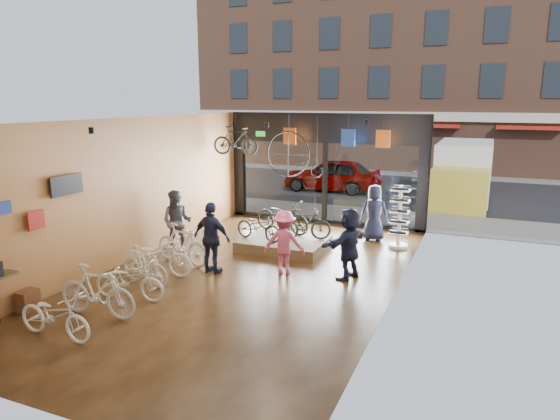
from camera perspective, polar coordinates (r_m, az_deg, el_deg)
The scene contains 35 objects.
ground_plane at distance 12.41m, azimuth -3.54°, elevation -7.65°, with size 7.00×12.00×0.04m, color black.
ceiling at distance 11.65m, azimuth -3.80°, elevation 10.37°, with size 7.00×12.00×0.04m, color black.
wall_left at distance 13.79m, azimuth -16.89°, elevation 2.16°, with size 0.04×12.00×3.80m, color #A26739.
wall_right at distance 10.81m, azimuth 13.29°, elevation -0.39°, with size 0.04×12.00×3.80m, color beige.
wall_back at distance 7.21m, azimuth -25.66°, elevation -7.85°, with size 7.00×0.04×3.80m, color beige.
storefront at distance 17.38m, azimuth 5.19°, elevation 4.71°, with size 7.00×0.26×3.80m, color black, non-canonical shape.
exit_sign at distance 18.02m, azimuth -2.23°, elevation 8.71°, with size 0.35×0.06×0.18m, color #198C26.
street_road at distance 26.29m, azimuth 11.10°, elevation 2.98°, with size 30.00×18.00×0.02m, color black.
sidewalk_near at distance 18.84m, azimuth 6.19°, elevation -0.39°, with size 30.00×2.40×0.12m, color slate.
sidewalk_far at distance 30.17m, azimuth 12.69°, elevation 4.26°, with size 30.00×2.00×0.12m, color slate.
opposite_building at distance 32.45m, azimuth 14.13°, elevation 17.05°, with size 26.00×5.00×14.00m, color brown.
street_car at distance 23.68m, azimuth 5.96°, elevation 4.02°, with size 1.81×4.51×1.54m, color gray.
box_truck at distance 21.65m, azimuth 20.14°, elevation 3.81°, with size 2.12×6.35×2.50m, color silver, non-canonical shape.
floor_bike_0 at distance 10.08m, azimuth -24.34°, elevation -10.92°, with size 0.58×1.66×0.87m, color beige.
floor_bike_1 at distance 10.66m, azimuth -20.18°, elevation -8.70°, with size 0.50×1.78×1.07m, color beige.
floor_bike_2 at distance 11.35m, azimuth -16.85°, elevation -7.72°, with size 0.57×1.65×0.87m, color beige.
floor_bike_3 at distance 12.11m, azimuth -15.19°, elevation -6.20°, with size 0.43×1.52×0.92m, color beige.
floor_bike_4 at distance 12.64m, azimuth -13.90°, elevation -5.22°, with size 0.64×1.83×0.96m, color beige.
floor_bike_5 at distance 13.35m, azimuth -11.14°, elevation -3.87°, with size 0.51×1.79×1.08m, color beige.
display_platform at distance 14.50m, azimuth 0.45°, elevation -3.90°, with size 2.40×1.80×0.30m, color #4A3A1F.
display_bike_left at distance 14.27m, azimuth -2.47°, elevation -1.87°, with size 0.54×1.55×0.81m, color black.
display_bike_mid at distance 14.27m, azimuth 2.85°, elevation -1.67°, with size 0.43×1.52×0.91m, color black.
display_bike_right at distance 15.06m, azimuth 0.25°, elevation -0.74°, with size 0.66×1.89×0.99m, color black.
customer_1 at distance 14.28m, azimuth -11.67°, elevation -1.34°, with size 0.87×0.68×1.79m, color #3F3F44.
customer_2 at distance 12.46m, azimuth -7.79°, elevation -3.20°, with size 1.06×0.44×1.81m, color #161C33.
customer_3 at distance 12.32m, azimuth 0.49°, elevation -3.74°, with size 1.04×0.60×1.61m, color #CC4C72.
customer_4 at distance 15.48m, azimuth 10.71°, elevation -0.32°, with size 0.85×0.55×1.73m, color #161C33.
customer_5 at distance 12.09m, azimuth 7.89°, elevation -3.82°, with size 1.62×0.52×1.75m, color #161C33.
sunglasses_rack at distance 14.86m, azimuth 13.49°, elevation -0.78°, with size 0.54×0.45×1.84m, color white, non-canonical shape.
wall_merch at distance 11.42m, azimuth -27.35°, elevation -3.92°, with size 0.40×2.40×2.60m, color navy, non-canonical shape.
penny_farthing at distance 15.83m, azimuth 1.95°, elevation 6.17°, with size 1.83×0.06×1.46m, color black, non-canonical shape.
hung_bike at distance 16.59m, azimuth -5.10°, elevation 7.90°, with size 0.45×1.58×0.95m, color black.
jersey_left at distance 16.85m, azimuth 1.10°, elevation 8.44°, with size 0.45×0.03×0.55m, color #CC5919.
jersey_mid at distance 16.22m, azimuth 7.79°, elevation 8.17°, with size 0.45×0.03×0.55m, color #1E3F99.
jersey_right at distance 15.97m, azimuth 11.69°, elevation 7.96°, with size 0.45×0.03×0.55m, color #CC5919.
Camera 1 is at (5.21, -10.42, 4.26)m, focal length 32.00 mm.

